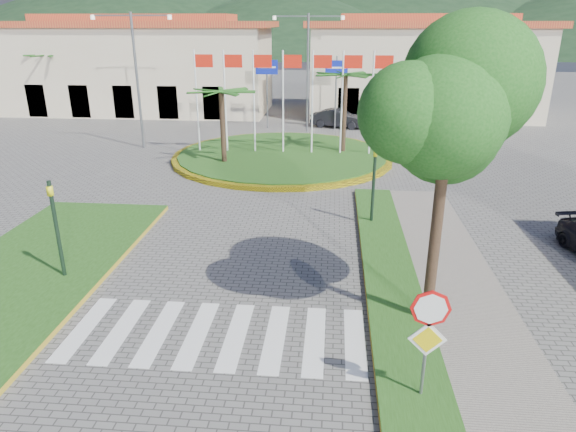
# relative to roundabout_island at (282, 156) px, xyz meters

# --- Properties ---
(sidewalk_right) EXTENTS (4.00, 28.00, 0.15)m
(sidewalk_right) POSITION_rel_roundabout_island_xyz_m (6.00, -20.00, -0.10)
(sidewalk_right) COLOR gray
(sidewalk_right) RESTS_ON ground
(verge_right) EXTENTS (1.60, 28.00, 0.18)m
(verge_right) POSITION_rel_roundabout_island_xyz_m (4.80, -20.00, -0.09)
(verge_right) COLOR #214914
(verge_right) RESTS_ON ground
(median_left) EXTENTS (5.00, 14.00, 0.18)m
(median_left) POSITION_rel_roundabout_island_xyz_m (-6.50, -16.00, -0.09)
(median_left) COLOR #214914
(median_left) RESTS_ON ground
(crosswalk) EXTENTS (8.00, 3.00, 0.01)m
(crosswalk) POSITION_rel_roundabout_island_xyz_m (-0.00, -18.00, -0.17)
(crosswalk) COLOR silver
(crosswalk) RESTS_ON ground
(roundabout_island) EXTENTS (12.70, 12.70, 6.00)m
(roundabout_island) POSITION_rel_roundabout_island_xyz_m (0.00, 0.00, 0.00)
(roundabout_island) COLOR yellow
(roundabout_island) RESTS_ON ground
(stop_sign) EXTENTS (0.80, 0.11, 2.65)m
(stop_sign) POSITION_rel_roundabout_island_xyz_m (4.90, -20.04, 1.61)
(stop_sign) COLOR slate
(stop_sign) RESTS_ON ground
(deciduous_tree) EXTENTS (3.60, 3.60, 6.80)m
(deciduous_tree) POSITION_rel_roundabout_island_xyz_m (5.50, -17.00, 5.00)
(deciduous_tree) COLOR black
(deciduous_tree) RESTS_ON ground
(traffic_light_left) EXTENTS (0.15, 0.18, 3.20)m
(traffic_light_left) POSITION_rel_roundabout_island_xyz_m (-5.20, -15.50, 1.77)
(traffic_light_left) COLOR black
(traffic_light_left) RESTS_ON ground
(traffic_light_right) EXTENTS (0.15, 0.18, 3.20)m
(traffic_light_right) POSITION_rel_roundabout_island_xyz_m (4.50, -10.00, 1.77)
(traffic_light_right) COLOR black
(traffic_light_right) RESTS_ON ground
(traffic_light_far) EXTENTS (0.18, 0.15, 3.20)m
(traffic_light_far) POSITION_rel_roundabout_island_xyz_m (8.00, 4.00, 1.77)
(traffic_light_far) COLOR black
(traffic_light_far) RESTS_ON ground
(direction_sign_west) EXTENTS (1.60, 0.14, 5.20)m
(direction_sign_west) POSITION_rel_roundabout_island_xyz_m (-2.00, 8.97, 3.35)
(direction_sign_west) COLOR slate
(direction_sign_west) RESTS_ON ground
(direction_sign_east) EXTENTS (1.60, 0.14, 5.20)m
(direction_sign_east) POSITION_rel_roundabout_island_xyz_m (3.00, 8.97, 3.35)
(direction_sign_east) COLOR slate
(direction_sign_east) RESTS_ON ground
(street_lamp_centre) EXTENTS (4.80, 0.16, 8.00)m
(street_lamp_centre) POSITION_rel_roundabout_island_xyz_m (1.00, 8.00, 4.32)
(street_lamp_centre) COLOR slate
(street_lamp_centre) RESTS_ON ground
(street_lamp_west) EXTENTS (4.80, 0.16, 8.00)m
(street_lamp_west) POSITION_rel_roundabout_island_xyz_m (-9.00, 2.00, 4.32)
(street_lamp_west) COLOR slate
(street_lamp_west) RESTS_ON ground
(building_left) EXTENTS (23.32, 9.54, 8.05)m
(building_left) POSITION_rel_roundabout_island_xyz_m (-14.00, 16.00, 3.73)
(building_left) COLOR beige
(building_left) RESTS_ON ground
(building_right) EXTENTS (19.08, 9.54, 8.05)m
(building_right) POSITION_rel_roundabout_island_xyz_m (10.00, 16.00, 3.73)
(building_right) COLOR beige
(building_right) RESTS_ON ground
(hill_far_west) EXTENTS (140.00, 140.00, 22.00)m
(hill_far_west) POSITION_rel_roundabout_island_xyz_m (-55.00, 118.00, 10.82)
(hill_far_west) COLOR black
(hill_far_west) RESTS_ON ground
(hill_near_back) EXTENTS (110.00, 110.00, 16.00)m
(hill_near_back) POSITION_rel_roundabout_island_xyz_m (-10.00, 108.00, 7.82)
(hill_near_back) COLOR black
(hill_near_back) RESTS_ON ground
(white_van) EXTENTS (4.36, 2.66, 1.13)m
(white_van) POSITION_rel_roundabout_island_xyz_m (-5.54, 13.83, 0.39)
(white_van) COLOR silver
(white_van) RESTS_ON ground
(car_dark_a) EXTENTS (3.38, 2.28, 1.07)m
(car_dark_a) POSITION_rel_roundabout_island_xyz_m (-4.76, 13.95, 0.36)
(car_dark_a) COLOR black
(car_dark_a) RESTS_ON ground
(car_dark_b) EXTENTS (4.28, 2.30, 1.34)m
(car_dark_b) POSITION_rel_roundabout_island_xyz_m (3.26, 9.74, 0.49)
(car_dark_b) COLOR black
(car_dark_b) RESTS_ON ground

